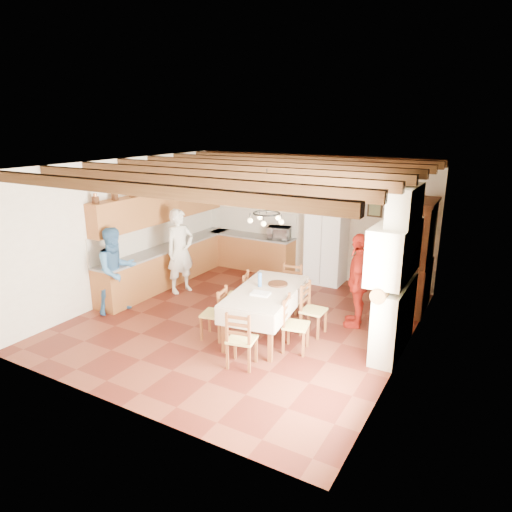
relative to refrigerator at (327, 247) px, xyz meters
The scene contains 31 objects.
floor 3.09m from the refrigerator, 100.71° to the right, with size 6.00×6.50×0.02m, color #501B13.
ceiling 3.65m from the refrigerator, 100.71° to the right, with size 6.00×6.50×0.02m, color white.
wall_back 0.91m from the refrigerator, 147.38° to the left, with size 6.00×0.02×3.00m, color beige.
wall_front 6.22m from the refrigerator, 95.10° to the right, with size 6.00×0.02×3.00m, color beige.
wall_left 4.64m from the refrigerator, 140.76° to the right, with size 0.02×6.50×3.00m, color beige.
wall_right 3.86m from the refrigerator, 49.77° to the right, with size 0.02×6.50×3.00m, color beige.
ceiling_beams 3.60m from the refrigerator, 100.71° to the right, with size 6.00×6.30×0.16m, color #372011, non-canonical shape.
lower_cabinets_left 3.77m from the refrigerator, 150.24° to the right, with size 0.60×4.30×0.86m, color brown.
lower_cabinets_back 2.15m from the refrigerator, behind, with size 2.30×0.60×0.86m, color brown.
countertop_left 3.74m from the refrigerator, 150.24° to the right, with size 0.62×4.30×0.04m, color slate.
countertop_back 2.10m from the refrigerator, behind, with size 2.34×0.62×0.04m, color slate.
backsplash_left 4.01m from the refrigerator, 152.27° to the right, with size 0.03×4.30×0.60m, color silver.
backsplash_back 2.15m from the refrigerator, behind, with size 2.30×0.03×0.60m, color silver.
upper_cabinets 3.98m from the refrigerator, 151.17° to the right, with size 0.35×4.20×0.70m, color brown.
fireplace 3.51m from the refrigerator, 51.29° to the right, with size 0.56×1.60×2.80m, color beige, non-canonical shape.
wall_picture 1.44m from the refrigerator, 17.85° to the left, with size 0.34×0.03×0.42m, color #2E2214.
refrigerator is the anchor object (origin of this frame).
hutch 2.32m from the refrigerator, 17.36° to the right, with size 0.53×1.25×2.27m, color #352410, non-canonical shape.
dining_table 3.25m from the refrigerator, 87.91° to the right, with size 1.28×2.12×0.87m.
chandelier 3.53m from the refrigerator, 87.91° to the right, with size 0.47×0.47×0.03m, color black.
chair_left_near 3.88m from the refrigerator, 99.43° to the right, with size 0.42×0.40×0.96m, color #603315, non-canonical shape.
chair_left_far 2.98m from the refrigerator, 104.15° to the right, with size 0.42×0.40×0.96m, color #603315, non-canonical shape.
chair_right_near 3.64m from the refrigerator, 76.54° to the right, with size 0.42×0.40×0.96m, color #603315, non-canonical shape.
chair_right_far 2.95m from the refrigerator, 72.98° to the right, with size 0.42×0.40×0.96m, color #603315, non-canonical shape.
chair_end_near 4.43m from the refrigerator, 85.89° to the right, with size 0.42×0.40×0.96m, color #603315, non-canonical shape.
chair_end_far 2.08m from the refrigerator, 89.38° to the right, with size 0.42×0.40×0.96m, color #603315, non-canonical shape.
person_man 3.44m from the refrigerator, 139.32° to the right, with size 0.69×0.46×1.91m, color white.
person_woman_blue 4.83m from the refrigerator, 128.38° to the right, with size 0.85×0.66×1.75m, color teal.
person_woman_red 2.47m from the refrigerator, 55.13° to the right, with size 1.06×0.44×1.80m, color #B42215.
microwave 1.30m from the refrigerator, behind, with size 0.56×0.38×0.31m, color silver.
fridge_vase 1.03m from the refrigerator, ahead, with size 0.30×0.30×0.32m, color #352410.
Camera 1 is at (4.26, -7.02, 3.74)m, focal length 32.00 mm.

